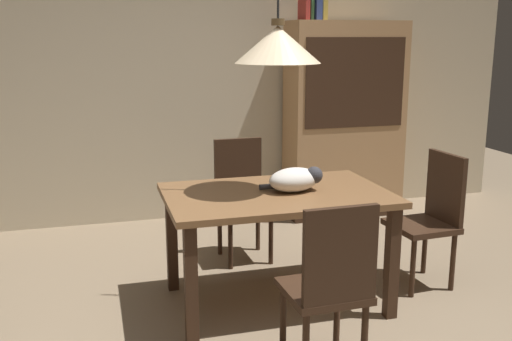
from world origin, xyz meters
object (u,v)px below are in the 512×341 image
object	(u,v)px
pendant_lamp	(278,44)
book_red_tall	(304,4)
chair_near_front	(330,282)
book_yellow_short	(322,10)
book_green_slim	(309,5)
dining_table	(276,207)
cat_sleeping	(296,179)
book_blue_wide	(315,7)
chair_far_back	(242,193)
chair_right_side	(431,214)
hutch_bookcase	(344,124)

from	to	relation	value
pendant_lamp	book_red_tall	bearing A→B (deg)	65.18
chair_near_front	book_yellow_short	size ratio (longest dim) A/B	4.65
book_green_slim	book_yellow_short	world-z (taller)	book_green_slim
dining_table	cat_sleeping	bearing A→B (deg)	-4.28
cat_sleeping	book_yellow_short	distance (m)	2.25
cat_sleeping	pendant_lamp	xyz separation A→B (m)	(-0.12, 0.01, 0.84)
book_red_tall	book_blue_wide	world-z (taller)	book_red_tall
chair_near_front	cat_sleeping	world-z (taller)	chair_near_front
cat_sleeping	book_blue_wide	distance (m)	2.24
chair_far_back	book_yellow_short	size ratio (longest dim) A/B	4.65
dining_table	book_green_slim	size ratio (longest dim) A/B	5.38
chair_near_front	pendant_lamp	xyz separation A→B (m)	(-0.00, 0.88, 1.15)
dining_table	pendant_lamp	xyz separation A→B (m)	(0.00, 0.00, 1.01)
dining_table	cat_sleeping	xyz separation A→B (m)	(0.12, -0.01, 0.18)
dining_table	cat_sleeping	world-z (taller)	cat_sleeping
book_red_tall	book_blue_wide	xyz separation A→B (m)	(0.11, 0.00, -0.02)
chair_right_side	chair_near_front	world-z (taller)	same
pendant_lamp	book_blue_wide	world-z (taller)	pendant_lamp
chair_far_back	pendant_lamp	xyz separation A→B (m)	(0.00, -0.88, 1.15)
chair_right_side	chair_far_back	world-z (taller)	same
hutch_bookcase	book_green_slim	distance (m)	1.16
book_blue_wide	chair_right_side	bearing A→B (deg)	-82.97
dining_table	book_blue_wide	world-z (taller)	book_blue_wide
book_red_tall	hutch_bookcase	bearing A→B (deg)	-0.20
hutch_bookcase	cat_sleeping	bearing A→B (deg)	-122.44
chair_right_side	book_yellow_short	xyz separation A→B (m)	(-0.15, 1.74, 1.43)
chair_right_side	book_yellow_short	distance (m)	2.26
chair_near_front	cat_sleeping	size ratio (longest dim) A/B	2.33
cat_sleeping	book_green_slim	bearing A→B (deg)	67.32
dining_table	pendant_lamp	distance (m)	1.01
book_yellow_short	hutch_bookcase	bearing A→B (deg)	-0.33
chair_near_front	chair_far_back	size ratio (longest dim) A/B	1.00
cat_sleeping	dining_table	bearing A→B (deg)	175.72
chair_near_front	cat_sleeping	xyz separation A→B (m)	(0.12, 0.87, 0.32)
chair_right_side	hutch_bookcase	xyz separation A→B (m)	(0.11, 1.74, 0.38)
dining_table	chair_right_side	world-z (taller)	chair_right_side
dining_table	chair_far_back	bearing A→B (deg)	90.18
chair_far_back	book_red_tall	xyz separation A→B (m)	(0.81, 0.87, 1.48)
chair_near_front	book_yellow_short	world-z (taller)	book_yellow_short
book_green_slim	book_blue_wide	xyz separation A→B (m)	(0.06, 0.00, -0.01)
pendant_lamp	book_yellow_short	size ratio (longest dim) A/B	6.50
chair_far_back	book_blue_wide	world-z (taller)	book_blue_wide
chair_far_back	cat_sleeping	world-z (taller)	chair_far_back
dining_table	chair_far_back	distance (m)	0.89
book_green_slim	book_blue_wide	bearing A→B (deg)	0.00
chair_right_side	book_blue_wide	world-z (taller)	book_blue_wide
chair_far_back	book_green_slim	distance (m)	1.91
chair_near_front	book_yellow_short	distance (m)	3.14
cat_sleeping	book_red_tall	world-z (taller)	book_red_tall
pendant_lamp	book_red_tall	distance (m)	1.95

